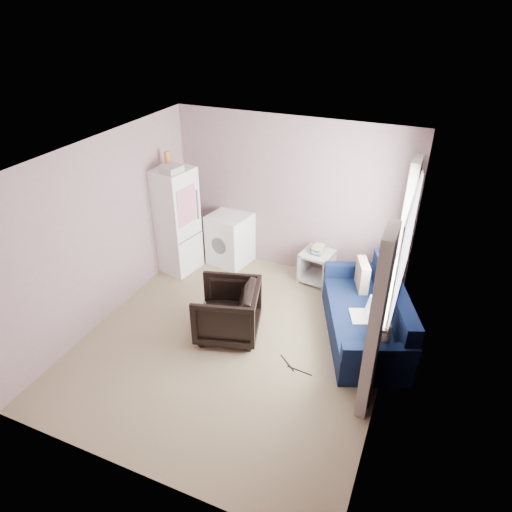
{
  "coord_description": "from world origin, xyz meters",
  "views": [
    {
      "loc": [
        2.08,
        -4.18,
        4.03
      ],
      "look_at": [
        0.05,
        0.6,
        1.0
      ],
      "focal_mm": 32.0,
      "sensor_mm": 36.0,
      "label": 1
    }
  ],
  "objects": [
    {
      "name": "armchair",
      "position": [
        -0.16,
        0.12,
        0.41
      ],
      "size": [
        0.94,
        0.98,
        0.83
      ],
      "primitive_type": "imported",
      "rotation": [
        0.0,
        0.0,
        -1.29
      ],
      "color": "black",
      "rests_on": "ground"
    },
    {
      "name": "sofa",
      "position": [
        1.58,
        0.77,
        0.31
      ],
      "size": [
        1.51,
        2.1,
        0.85
      ],
      "rotation": [
        0.0,
        0.0,
        0.38
      ],
      "color": "#0D193B",
      "rests_on": "ground"
    },
    {
      "name": "fridge",
      "position": [
        -1.66,
        1.34,
        0.88
      ],
      "size": [
        0.69,
        0.68,
        1.96
      ],
      "rotation": [
        0.0,
        0.0,
        -0.17
      ],
      "color": "white",
      "rests_on": "ground"
    },
    {
      "name": "floor_cables",
      "position": [
        0.87,
        -0.15,
        0.01
      ],
      "size": [
        0.47,
        0.22,
        0.01
      ],
      "rotation": [
        0.0,
        0.0,
        -0.37
      ],
      "color": "black",
      "rests_on": "ground"
    },
    {
      "name": "room",
      "position": [
        0.02,
        0.01,
        1.25
      ],
      "size": [
        3.84,
        4.24,
        2.54
      ],
      "color": "#948161",
      "rests_on": "ground"
    },
    {
      "name": "washing_machine",
      "position": [
        -0.95,
        1.85,
        0.45
      ],
      "size": [
        0.71,
        0.71,
        0.87
      ],
      "rotation": [
        0.0,
        0.0,
        -0.18
      ],
      "color": "white",
      "rests_on": "ground"
    },
    {
      "name": "side_table",
      "position": [
        0.56,
        1.84,
        0.3
      ],
      "size": [
        0.52,
        0.52,
        0.63
      ],
      "rotation": [
        0.0,
        0.0,
        -0.14
      ],
      "color": "#B5B4B0",
      "rests_on": "ground"
    },
    {
      "name": "window_dressing",
      "position": [
        1.78,
        0.7,
        1.11
      ],
      "size": [
        0.17,
        2.62,
        2.18
      ],
      "color": "white",
      "rests_on": "ground"
    }
  ]
}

